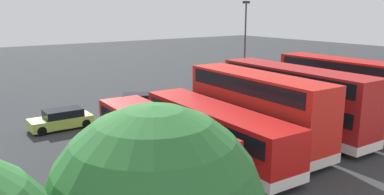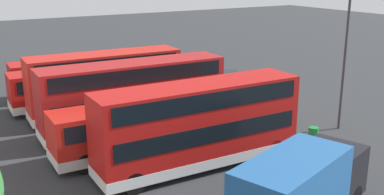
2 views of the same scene
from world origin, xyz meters
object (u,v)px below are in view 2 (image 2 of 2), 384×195
(bus_single_deck_fifth, at_px, (90,84))
(car_small_green, at_px, (229,81))
(bus_single_deck_sixth, at_px, (78,75))
(bus_double_decker_fourth, at_px, (105,83))
(bus_double_decker_near_end, at_px, (199,123))
(lamp_post_tall, at_px, (346,49))
(waste_bin_yellow, at_px, (313,135))
(box_truck_blue, at_px, (302,187))
(bus_double_decker_third, at_px, (134,95))
(bus_single_deck_second, at_px, (154,124))
(car_hatchback_silver, at_px, (176,68))

(bus_single_deck_fifth, height_order, car_small_green, bus_single_deck_fifth)
(bus_single_deck_sixth, bearing_deg, car_small_green, -113.73)
(bus_double_decker_fourth, height_order, car_small_green, bus_double_decker_fourth)
(bus_double_decker_near_end, xyz_separation_m, lamp_post_tall, (0.44, -11.08, 2.84))
(bus_double_decker_near_end, bearing_deg, lamp_post_tall, -87.74)
(bus_double_decker_fourth, bearing_deg, bus_single_deck_fifth, 0.74)
(car_small_green, relative_size, waste_bin_yellow, 5.02)
(bus_double_decker_near_end, distance_m, box_truck_blue, 7.02)
(car_small_green, xyz_separation_m, waste_bin_yellow, (-13.02, 3.00, -0.23))
(bus_double_decker_third, distance_m, box_truck_blue, 13.83)
(box_truck_blue, bearing_deg, lamp_post_tall, -54.84)
(bus_single_deck_fifth, bearing_deg, lamp_post_tall, -138.03)
(bus_single_deck_second, distance_m, bus_single_deck_fifth, 10.73)
(bus_single_deck_second, distance_m, bus_double_decker_fourth, 7.47)
(bus_single_deck_second, bearing_deg, bus_single_deck_sixth, -0.56)
(bus_double_decker_third, distance_m, car_hatchback_silver, 16.41)
(bus_single_deck_fifth, height_order, waste_bin_yellow, bus_single_deck_fifth)
(lamp_post_tall, bearing_deg, box_truck_blue, 125.16)
(bus_single_deck_second, relative_size, bus_single_deck_sixth, 1.07)
(box_truck_blue, xyz_separation_m, waste_bin_yellow, (6.45, -7.23, -1.23))
(bus_double_decker_fourth, xyz_separation_m, car_small_green, (1.79, -11.91, -1.75))
(bus_double_decker_near_end, xyz_separation_m, bus_double_decker_fourth, (10.72, 1.09, -0.00))
(bus_single_deck_fifth, distance_m, bus_single_deck_sixth, 3.64)
(bus_double_decker_fourth, distance_m, box_truck_blue, 17.78)
(bus_single_deck_sixth, xyz_separation_m, car_hatchback_silver, (1.97, -10.31, -0.92))
(bus_single_deck_sixth, relative_size, car_hatchback_silver, 2.54)
(waste_bin_yellow, bearing_deg, bus_single_deck_second, 66.73)
(bus_double_decker_third, relative_size, box_truck_blue, 1.52)
(bus_double_decker_fourth, distance_m, waste_bin_yellow, 14.47)
(bus_single_deck_sixth, height_order, waste_bin_yellow, bus_single_deck_sixth)
(bus_double_decker_third, height_order, lamp_post_tall, lamp_post_tall)
(bus_double_decker_near_end, bearing_deg, car_small_green, -40.84)
(lamp_post_tall, bearing_deg, bus_single_deck_second, 76.74)
(bus_single_deck_fifth, relative_size, waste_bin_yellow, 12.47)
(box_truck_blue, distance_m, lamp_post_tall, 13.34)
(bus_double_decker_near_end, height_order, car_hatchback_silver, bus_double_decker_near_end)
(bus_double_decker_fourth, bearing_deg, car_small_green, -81.45)
(car_hatchback_silver, bearing_deg, waste_bin_yellow, 175.45)
(bus_single_deck_second, xyz_separation_m, box_truck_blue, (-10.26, -1.62, 0.08))
(bus_single_deck_sixth, bearing_deg, car_hatchback_silver, -79.16)
(bus_double_decker_third, bearing_deg, bus_single_deck_sixth, 1.19)
(bus_double_decker_near_end, relative_size, bus_double_decker_fourth, 1.05)
(bus_double_decker_third, xyz_separation_m, bus_single_deck_fifth, (7.23, 0.47, -0.83))
(lamp_post_tall, height_order, waste_bin_yellow, lamp_post_tall)
(bus_single_deck_second, height_order, lamp_post_tall, lamp_post_tall)
(box_truck_blue, bearing_deg, waste_bin_yellow, -48.26)
(bus_double_decker_third, xyz_separation_m, bus_double_decker_fourth, (3.92, 0.42, -0.00))
(bus_double_decker_fourth, relative_size, bus_single_deck_fifth, 0.91)
(bus_double_decker_third, height_order, box_truck_blue, bus_double_decker_third)
(bus_double_decker_near_end, height_order, car_small_green, bus_double_decker_near_end)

